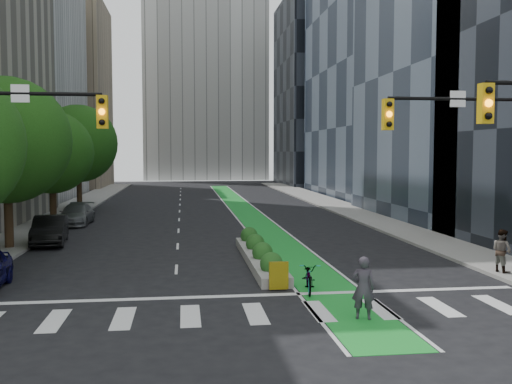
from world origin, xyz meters
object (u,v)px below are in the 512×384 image
object	(u,v)px
median_planter	(259,254)
pedestrian_near	(502,251)
cyclist	(363,288)
bicycle	(309,277)
parked_car_left_far	(76,214)
parked_car_left_mid	(50,230)

from	to	relation	value
median_planter	pedestrian_near	world-z (taller)	pedestrian_near
cyclist	pedestrian_near	distance (m)	9.05
bicycle	median_planter	bearing A→B (deg)	110.09
parked_car_left_far	median_planter	bearing A→B (deg)	-53.67
median_planter	cyclist	world-z (taller)	cyclist
bicycle	cyclist	xyz separation A→B (m)	(0.86, -3.49, 0.41)
median_planter	parked_car_left_far	world-z (taller)	parked_car_left_far
cyclist	pedestrian_near	bearing A→B (deg)	-127.55
parked_car_left_far	pedestrian_near	size ratio (longest dim) A/B	2.82
cyclist	parked_car_left_far	distance (m)	27.12
cyclist	parked_car_left_mid	distance (m)	19.95
parked_car_left_far	pedestrian_near	distance (m)	27.53
median_planter	parked_car_left_far	distance (m)	18.40
median_planter	bicycle	size ratio (longest dim) A/B	4.99
median_planter	parked_car_left_far	bearing A→B (deg)	125.56
median_planter	pedestrian_near	distance (m)	10.15
cyclist	pedestrian_near	size ratio (longest dim) A/B	1.10
bicycle	pedestrian_near	size ratio (longest dim) A/B	1.18
median_planter	bicycle	world-z (taller)	median_planter
median_planter	cyclist	bearing A→B (deg)	-78.10
bicycle	parked_car_left_far	bearing A→B (deg)	129.20
cyclist	parked_car_left_far	bearing A→B (deg)	-44.46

